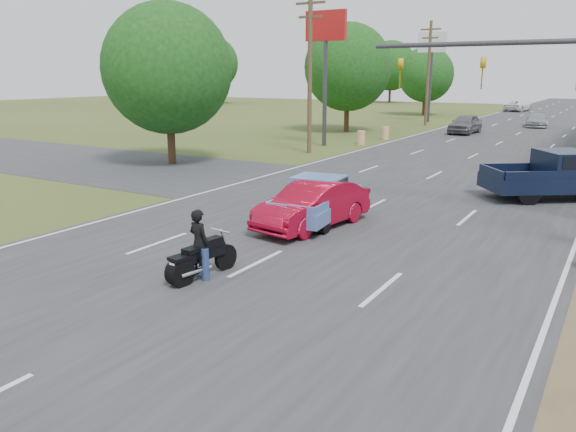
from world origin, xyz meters
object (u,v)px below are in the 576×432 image
Objects in this scene: blue_pickup at (319,198)px; navy_pickup at (563,175)px; rider at (199,247)px; motorcycle at (198,260)px; distant_car_white at (518,106)px; distant_car_silver at (537,120)px; red_convertible at (313,206)px; distant_car_grey at (465,124)px.

navy_pickup reaches higher than blue_pickup.
rider is 16.33m from navy_pickup.
motorcycle is 74.08m from distant_car_white.
distant_car_white is (-11.59, 58.93, -0.24)m from navy_pickup.
rider reaches higher than blue_pickup.
navy_pickup is at bearing 108.87° from distant_car_white.
distant_car_white reaches higher than distant_car_silver.
red_convertible is at bearing 101.95° from distant_car_white.
distant_car_grey is (-3.44, 39.47, 0.33)m from motorcycle.
rider reaches higher than red_convertible.
distant_car_silver reaches higher than motorcycle.
rider is (-0.06, -5.70, 0.09)m from red_convertible.
blue_pickup is 42.74m from distant_car_silver.
red_convertible is at bearing -81.80° from rider.
motorcycle is 0.46× the size of distant_car_grey.
red_convertible is at bearing -71.98° from navy_pickup.
motorcycle is 39.62m from distant_car_grey.
distant_car_grey is 34.48m from distant_car_white.
rider is at bearing 101.58° from distant_car_white.
blue_pickup is 67.36m from distant_car_white.
blue_pickup is 10.73m from navy_pickup.
rider reaches higher than distant_car_white.
distant_car_grey is 1.05× the size of distant_car_silver.
distant_car_white is (-4.95, 73.91, 0.26)m from motorcycle.
red_convertible is 5.76m from motorcycle.
distant_car_grey is at bearing 165.87° from navy_pickup.
rider is (0.01, 0.06, 0.35)m from motorcycle.
blue_pickup is at bearing -82.19° from distant_car_grey.
red_convertible is 0.94× the size of blue_pickup.
red_convertible is 0.84× the size of distant_car_white.
red_convertible reaches higher than distant_car_silver.
red_convertible is 1.00× the size of distant_car_silver.
distant_car_grey is at bearing 89.22° from blue_pickup.
distant_car_grey is at bearing 103.82° from motorcycle.
navy_pickup is 1.27× the size of distant_car_grey.
distant_car_white is at bearing 87.62° from blue_pickup.
navy_pickup is at bearing -89.90° from distant_car_silver.
distant_car_grey is at bearing 100.25° from distant_car_white.
distant_car_white reaches higher than motorcycle.
navy_pickup is 34.94m from distant_car_silver.
navy_pickup is at bearing -105.13° from rider.
red_convertible is at bearing -100.45° from distant_car_silver.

